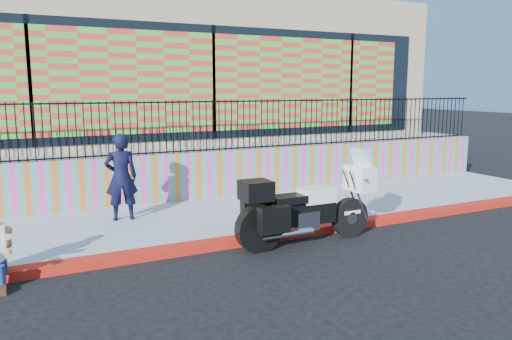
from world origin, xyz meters
TOP-DOWN VIEW (x-y plane):
  - ground at (0.00, 0.00)m, footprint 90.00×90.00m
  - red_curb at (0.00, 0.00)m, footprint 16.00×0.30m
  - sidewalk at (0.00, 1.65)m, footprint 16.00×3.00m
  - mural_wall at (0.00, 3.25)m, footprint 16.00×0.20m
  - metal_fence at (0.00, 3.25)m, footprint 15.80×0.04m
  - elevated_platform at (0.00, 8.35)m, footprint 16.00×10.00m
  - storefront_building at (0.00, 8.13)m, footprint 14.00×8.06m
  - police_motorcycle at (-0.12, -0.43)m, footprint 2.60×0.86m
  - police_officer at (-2.77, 2.08)m, footprint 0.66×0.47m

SIDE VIEW (x-z plane):
  - ground at x=0.00m, z-range 0.00..0.00m
  - red_curb at x=0.00m, z-range 0.00..0.15m
  - sidewalk at x=0.00m, z-range 0.00..0.15m
  - elevated_platform at x=0.00m, z-range 0.00..1.25m
  - police_motorcycle at x=-0.12m, z-range -0.13..1.49m
  - mural_wall at x=0.00m, z-range 0.15..1.25m
  - police_officer at x=-2.77m, z-range 0.15..1.86m
  - metal_fence at x=0.00m, z-range 1.25..2.45m
  - storefront_building at x=0.00m, z-range 1.25..5.25m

